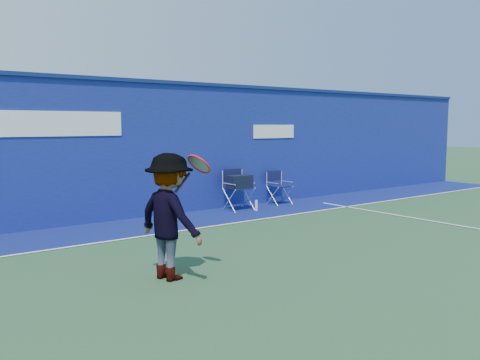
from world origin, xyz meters
TOP-DOWN VIEW (x-y plane):
  - ground at (0.00, 0.00)m, footprint 80.00×80.00m
  - stadium_wall at (-0.00, 5.20)m, footprint 24.00×0.50m
  - out_of_bounds_strip at (0.00, 4.10)m, footprint 24.00×1.80m
  - court_lines at (0.00, 0.60)m, footprint 24.00×12.00m
  - directors_chair_left at (2.05, 4.51)m, footprint 0.59×0.55m
  - directors_chair_right at (3.47, 4.61)m, footprint 0.52×0.46m
  - water_bottle at (2.32, 4.15)m, footprint 0.07×0.07m
  - tennis_player at (-2.02, 0.63)m, footprint 0.99×1.21m

SIDE VIEW (x-z plane):
  - ground at x=0.00m, z-range 0.00..0.00m
  - out_of_bounds_strip at x=0.00m, z-range 0.00..0.01m
  - court_lines at x=0.00m, z-range 0.01..0.01m
  - water_bottle at x=2.32m, z-range 0.00..0.27m
  - directors_chair_right at x=3.47m, z-range -0.16..0.70m
  - directors_chair_left at x=2.05m, z-range -0.07..0.93m
  - tennis_player at x=-2.02m, z-range 0.00..1.71m
  - stadium_wall at x=0.00m, z-range 0.01..3.09m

